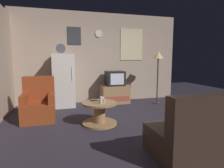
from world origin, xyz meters
TOP-DOWN VIEW (x-y plane):
  - ground_plane at (0.00, 0.00)m, footprint 12.00×12.00m
  - wall_with_art at (0.01, 2.45)m, footprint 5.20×0.12m
  - fridge at (-1.14, 2.01)m, footprint 0.60×0.62m
  - tv_stand at (0.38, 2.02)m, footprint 0.84×0.53m
  - crt_tv at (0.38, 2.02)m, footprint 0.54×0.51m
  - standing_lamp at (1.62, 1.64)m, footprint 0.32×0.32m
  - coffee_table at (-0.48, 0.26)m, footprint 0.72×0.72m
  - wine_glass at (-0.48, 0.13)m, footprint 0.05×0.05m
  - mug_ceramic_white at (-0.40, 0.35)m, footprint 0.08×0.08m
  - mug_ceramic_tan at (-0.40, 0.22)m, footprint 0.08×0.08m
  - remote_control at (-0.57, 0.43)m, footprint 0.15×0.06m
  - armchair at (-1.72, 0.90)m, footprint 0.68×0.68m
  - couch at (0.78, -1.42)m, footprint 1.70×0.80m

SIDE VIEW (x-z plane):
  - ground_plane at x=0.00m, z-range 0.00..0.00m
  - coffee_table at x=-0.48m, z-range 0.00..0.46m
  - tv_stand at x=0.38m, z-range 0.00..0.55m
  - couch at x=0.78m, z-range -0.15..0.77m
  - armchair at x=-1.72m, z-range -0.14..0.82m
  - remote_control at x=-0.57m, z-range 0.46..0.49m
  - mug_ceramic_white at x=-0.40m, z-range 0.46..0.55m
  - mug_ceramic_tan at x=-0.40m, z-range 0.46..0.55m
  - wine_glass at x=-0.48m, z-range 0.46..0.61m
  - fridge at x=-1.14m, z-range -0.13..1.64m
  - crt_tv at x=0.38m, z-range 0.55..0.99m
  - standing_lamp at x=1.62m, z-range 0.56..2.15m
  - wall_with_art at x=0.01m, z-range 0.01..2.78m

